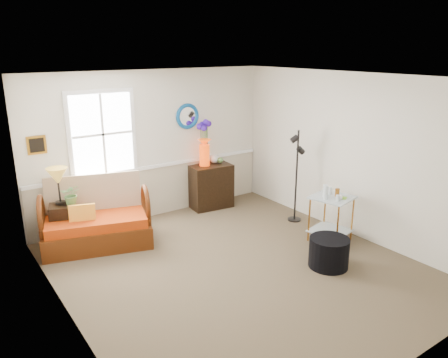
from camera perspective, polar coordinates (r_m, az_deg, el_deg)
floor at (r=6.23m, az=1.75°, el=-11.51°), size 4.50×5.00×0.01m
ceiling at (r=5.49m, az=1.99°, el=13.10°), size 4.50×5.00×0.01m
walls at (r=5.72m, az=1.86°, el=0.01°), size 4.51×5.01×2.60m
wainscot at (r=8.01m, az=-8.91°, el=-1.58°), size 4.46×0.02×0.90m
chair_rail at (r=7.87m, az=-9.04°, el=1.65°), size 4.46×0.04×0.06m
window at (r=7.38m, az=-15.57°, el=5.65°), size 1.14×0.06×1.44m
picture at (r=7.13m, az=-23.28°, el=4.10°), size 0.28×0.03×0.28m
mirror at (r=8.03m, az=-4.82°, el=8.17°), size 0.47×0.07×0.47m
loveseat at (r=6.97m, az=-16.41°, el=-4.34°), size 1.78×1.32×1.04m
throw_pillow at (r=6.86m, az=-17.99°, el=-4.76°), size 0.39×0.21×0.38m
lamp_stand at (r=7.16m, az=-20.14°, el=-5.70°), size 0.48×0.48×0.68m
table_lamp at (r=6.98m, az=-20.79°, el=-0.90°), size 0.32×0.32×0.57m
potted_plant at (r=6.96m, az=-19.29°, el=-2.19°), size 0.39×0.41×0.25m
cabinet at (r=8.33m, az=-1.80°, el=-0.90°), size 0.83×0.58×0.83m
flower_vase at (r=8.07m, az=-2.59°, el=4.64°), size 0.33×0.33×0.84m
side_table at (r=7.10m, az=13.78°, el=-5.06°), size 0.69×0.69×0.73m
tabletop_items at (r=6.89m, az=14.11°, el=-1.55°), size 0.50×0.50×0.22m
floor_lamp at (r=7.64m, az=9.43°, el=0.32°), size 0.31×0.31×1.62m
ottoman at (r=6.34m, az=13.54°, el=-9.30°), size 0.56×0.56×0.43m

